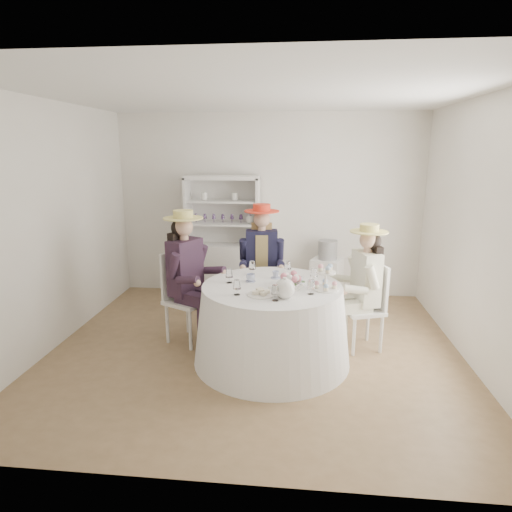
# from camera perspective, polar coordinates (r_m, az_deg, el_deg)

# --- Properties ---
(ground) EXTENTS (4.50, 4.50, 0.00)m
(ground) POSITION_cam_1_polar(r_m,az_deg,el_deg) (4.90, -0.12, -12.28)
(ground) COLOR brown
(ground) RESTS_ON ground
(ceiling) EXTENTS (4.50, 4.50, 0.00)m
(ceiling) POSITION_cam_1_polar(r_m,az_deg,el_deg) (4.43, -0.14, 20.86)
(ceiling) COLOR white
(ceiling) RESTS_ON wall_back
(wall_back) EXTENTS (4.50, 0.00, 4.50)m
(wall_back) POSITION_cam_1_polar(r_m,az_deg,el_deg) (6.44, 1.71, 6.66)
(wall_back) COLOR silver
(wall_back) RESTS_ON ground
(wall_front) EXTENTS (4.50, 0.00, 4.50)m
(wall_front) POSITION_cam_1_polar(r_m,az_deg,el_deg) (2.55, -4.75, -4.79)
(wall_front) COLOR silver
(wall_front) RESTS_ON ground
(wall_left) EXTENTS (0.00, 4.50, 4.50)m
(wall_left) POSITION_cam_1_polar(r_m,az_deg,el_deg) (5.21, -25.65, 3.54)
(wall_left) COLOR silver
(wall_left) RESTS_ON ground
(wall_right) EXTENTS (0.00, 4.50, 4.50)m
(wall_right) POSITION_cam_1_polar(r_m,az_deg,el_deg) (4.80, 27.70, 2.54)
(wall_right) COLOR silver
(wall_right) RESTS_ON ground
(tea_table) EXTENTS (1.63, 1.63, 0.82)m
(tea_table) POSITION_cam_1_polar(r_m,az_deg,el_deg) (4.52, 2.12, -8.94)
(tea_table) COLOR white
(tea_table) RESTS_ON ground
(hutch) EXTENTS (1.12, 0.52, 1.81)m
(hutch) POSITION_cam_1_polar(r_m,az_deg,el_deg) (6.42, -4.31, 0.20)
(hutch) COLOR silver
(hutch) RESTS_ON ground
(side_table) EXTENTS (0.52, 0.52, 0.63)m
(side_table) POSITION_cam_1_polar(r_m,az_deg,el_deg) (6.37, 9.37, -3.14)
(side_table) COLOR silver
(side_table) RESTS_ON ground
(hatbox) EXTENTS (0.35, 0.35, 0.27)m
(hatbox) POSITION_cam_1_polar(r_m,az_deg,el_deg) (6.25, 9.54, 0.83)
(hatbox) COLOR black
(hatbox) RESTS_ON side_table
(guest_left) EXTENTS (0.65, 0.59, 1.53)m
(guest_left) POSITION_cam_1_polar(r_m,az_deg,el_deg) (4.86, -9.17, -1.81)
(guest_left) COLOR silver
(guest_left) RESTS_ON ground
(guest_mid) EXTENTS (0.56, 0.58, 1.52)m
(guest_mid) POSITION_cam_1_polar(r_m,az_deg,el_deg) (5.36, 0.75, -0.13)
(guest_mid) COLOR silver
(guest_mid) RESTS_ON ground
(guest_right) EXTENTS (0.58, 0.53, 1.41)m
(guest_right) POSITION_cam_1_polar(r_m,az_deg,el_deg) (4.79, 14.19, -3.15)
(guest_right) COLOR silver
(guest_right) RESTS_ON ground
(spare_chair) EXTENTS (0.40, 0.40, 0.93)m
(spare_chair) POSITION_cam_1_polar(r_m,az_deg,el_deg) (5.89, 0.52, -2.50)
(spare_chair) COLOR silver
(spare_chair) RESTS_ON ground
(teacup_a) EXTENTS (0.11, 0.11, 0.07)m
(teacup_a) POSITION_cam_1_polar(r_m,az_deg,el_deg) (4.48, -0.72, -2.98)
(teacup_a) COLOR white
(teacup_a) RESTS_ON tea_table
(teacup_b) EXTENTS (0.09, 0.09, 0.07)m
(teacup_b) POSITION_cam_1_polar(r_m,az_deg,el_deg) (4.61, 2.64, -2.55)
(teacup_b) COLOR white
(teacup_b) RESTS_ON tea_table
(teacup_c) EXTENTS (0.11, 0.11, 0.07)m
(teacup_c) POSITION_cam_1_polar(r_m,az_deg,el_deg) (4.41, 5.63, -3.34)
(teacup_c) COLOR white
(teacup_c) RESTS_ON tea_table
(flower_bowl) EXTENTS (0.29, 0.29, 0.06)m
(flower_bowl) POSITION_cam_1_polar(r_m,az_deg,el_deg) (4.28, 4.43, -3.97)
(flower_bowl) COLOR white
(flower_bowl) RESTS_ON tea_table
(flower_arrangement) EXTENTS (0.19, 0.18, 0.07)m
(flower_arrangement) POSITION_cam_1_polar(r_m,az_deg,el_deg) (4.34, 4.76, -2.88)
(flower_arrangement) COLOR #DE6F85
(flower_arrangement) RESTS_ON tea_table
(table_teapot) EXTENTS (0.27, 0.19, 0.21)m
(table_teapot) POSITION_cam_1_polar(r_m,az_deg,el_deg) (4.00, 3.89, -4.37)
(table_teapot) COLOR white
(table_teapot) RESTS_ON tea_table
(sandwich_plate) EXTENTS (0.26, 0.26, 0.06)m
(sandwich_plate) POSITION_cam_1_polar(r_m,az_deg,el_deg) (4.08, 0.69, -5.04)
(sandwich_plate) COLOR white
(sandwich_plate) RESTS_ON tea_table
(cupcake_stand) EXTENTS (0.26, 0.26, 0.25)m
(cupcake_stand) POSITION_cam_1_polar(r_m,az_deg,el_deg) (4.28, 9.27, -3.26)
(cupcake_stand) COLOR white
(cupcake_stand) RESTS_ON tea_table
(stemware_set) EXTENTS (0.96, 0.96, 0.15)m
(stemware_set) POSITION_cam_1_polar(r_m,az_deg,el_deg) (4.35, 2.17, -3.00)
(stemware_set) COLOR white
(stemware_set) RESTS_ON tea_table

